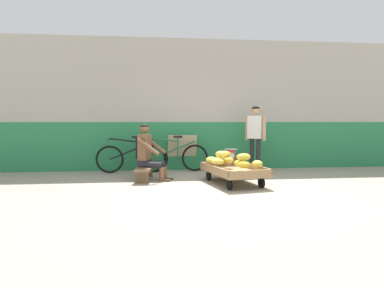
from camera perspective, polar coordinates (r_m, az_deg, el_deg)
The scene contains 13 objects.
ground_plane at distance 5.66m, azimuth 6.08°, elevation -8.38°, with size 80.00×80.00×0.00m, color gray.
back_wall at distance 8.49m, azimuth 1.80°, elevation 6.58°, with size 16.00×0.30×3.19m.
banana_cart at distance 6.52m, azimuth 7.03°, elevation -4.61°, with size 1.12×1.58×0.36m.
banana_pile at distance 6.48m, azimuth 6.43°, elevation -2.62°, with size 1.03×1.22×0.26m.
low_bench at distance 7.00m, azimuth -7.98°, elevation -4.36°, with size 0.40×1.12×0.27m.
vendor_seated at distance 6.92m, azimuth -7.33°, elevation -1.38°, with size 0.74×0.61×1.14m.
plastic_crate at distance 7.51m, azimuth 6.56°, elevation -4.16°, with size 0.36×0.28×0.30m.
weighing_scale at distance 7.47m, azimuth 6.58°, elevation -1.86°, with size 0.30×0.30×0.29m.
bicycle_near_left at distance 7.93m, azimuth -10.10°, elevation -2.29°, with size 1.66×0.48×0.86m.
bicycle_far_left at distance 7.98m, azimuth -3.12°, elevation -2.20°, with size 1.66×0.48×0.86m.
sign_board at distance 8.30m, azimuth -1.68°, elevation -1.42°, with size 0.70×0.29×0.87m.
customer_adult at distance 7.86m, azimuth 10.65°, elevation 2.03°, with size 0.40×0.35×1.53m.
shopping_bag at distance 7.20m, azimuth 6.42°, elevation -4.75°, with size 0.18×0.12×0.24m, color #D13D4C.
Camera 1 is at (-1.19, -5.40, 1.21)m, focal length 31.60 mm.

